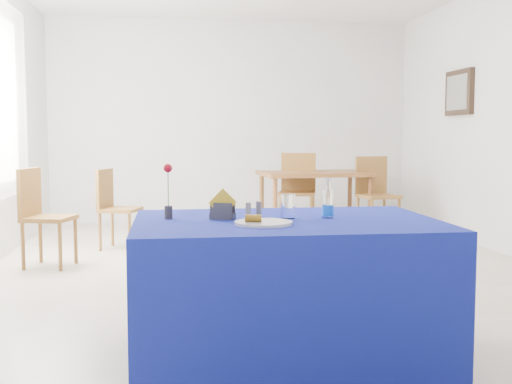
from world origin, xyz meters
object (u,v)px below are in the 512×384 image
Objects in this scene: blue_table at (286,290)px; chair_win_a at (40,210)px; chair_win_b at (113,203)px; oak_table at (315,178)px; chair_bg_left at (298,186)px; chair_bg_right at (375,189)px; water_bottle at (328,205)px; plate at (263,223)px.

chair_win_a is at bearing 123.48° from blue_table.
chair_win_b is at bearing -19.22° from chair_win_a.
chair_bg_left is at bearing 149.91° from oak_table.
chair_bg_left is at bearing 148.13° from chair_bg_right.
water_bottle is at bearing -139.79° from chair_win_b.
oak_table is at bearing 150.67° from chair_bg_right.
oak_table is 2.57m from chair_win_b.
oak_table is at bearing -44.66° from chair_win_a.
chair_bg_right reaches higher than oak_table.
chair_bg_left is at bearing 80.70° from water_bottle.
chair_bg_left reaches higher than plate.
blue_table is 0.51m from water_bottle.
blue_table is 1.88× the size of chair_win_b.
plate is at bearing -131.33° from blue_table.
plate is at bearing -87.86° from chair_bg_left.
plate is 4.87m from chair_bg_right.
plate is 0.21× the size of oak_table.
chair_bg_right reaches higher than chair_win_b.
oak_table is (1.18, 4.50, 0.30)m from blue_table.
blue_table is (0.15, 0.17, -0.39)m from plate.
chair_bg_right is at bearing 66.14° from blue_table.
chair_win_b is (-3.10, -0.67, -0.06)m from chair_bg_right.
oak_table is at bearing 75.33° from blue_table.
chair_win_b is (-2.39, -0.91, -0.19)m from oak_table.
chair_bg_left is 2.43m from chair_win_b.
chair_bg_left is 0.96m from chair_bg_right.
chair_bg_right is at bearing -19.02° from oak_table.
chair_win_b is (-1.07, 3.75, -0.28)m from plate.
water_bottle is 0.25× the size of chair_win_b.
chair_bg_left is at bearing 77.94° from blue_table.
chair_bg_right is at bearing 65.36° from plate.
oak_table is 3.47m from chair_win_a.
chair_win_a is 1.07× the size of chair_win_b.
plate is 0.32× the size of chair_win_a.
chair_bg_right is (0.90, -0.35, -0.02)m from chair_bg_left.
water_bottle is at bearing -121.64° from chair_bg_right.
plate is 0.34× the size of chair_win_b.
chair_bg_right reaches higher than plate.
blue_table is at bearing -132.15° from chair_win_a.
chair_bg_right is at bearing 68.67° from water_bottle.
oak_table is at bearing -14.61° from chair_bg_left.
water_bottle is at bearing -101.93° from oak_table.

